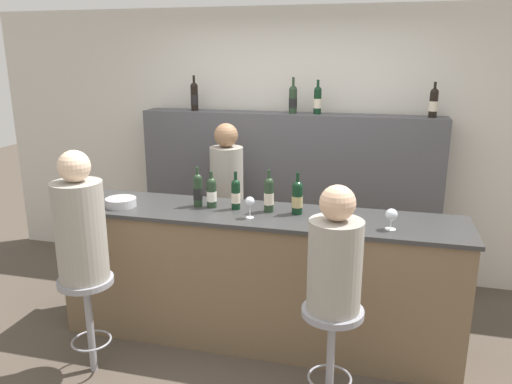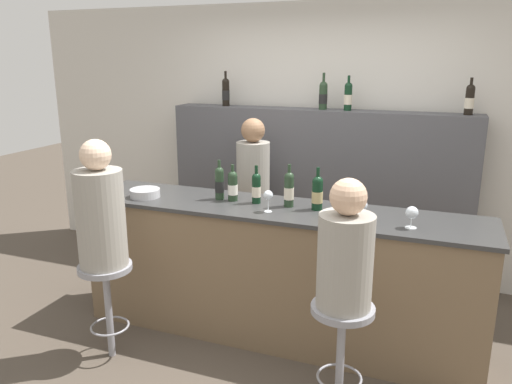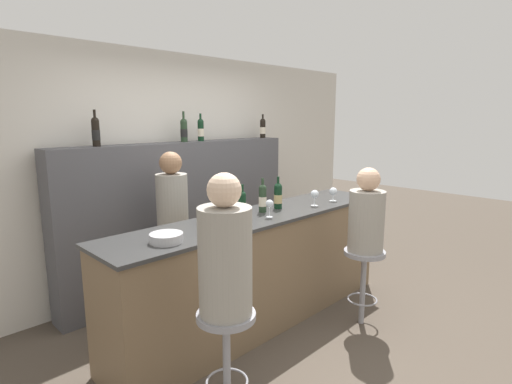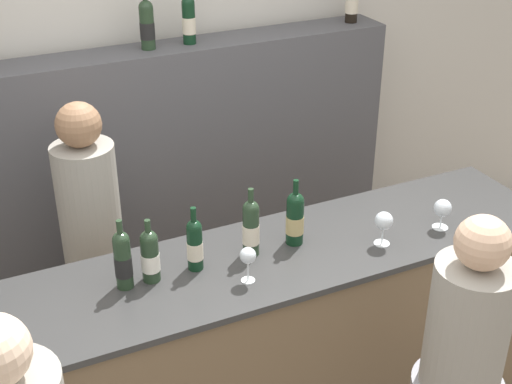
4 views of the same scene
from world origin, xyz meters
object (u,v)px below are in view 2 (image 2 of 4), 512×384
wine_bottle_counter_0 (219,183)px  wine_bottle_backbar_2 (348,96)px  wine_bottle_counter_3 (289,189)px  metal_bowl (145,193)px  wine_bottle_backbar_0 (226,92)px  wine_glass_1 (361,206)px  bar_stool_right (342,330)px  wine_glass_0 (268,196)px  bartender (253,211)px  bar_stool_left (107,285)px  wine_bottle_counter_4 (317,193)px  guest_seated_left (100,212)px  wine_bottle_backbar_3 (470,99)px  wine_bottle_counter_1 (233,186)px  wine_bottle_backbar_1 (323,95)px  guest_seated_right (346,253)px  wine_bottle_counter_2 (256,188)px  wine_glass_2 (412,213)px

wine_bottle_counter_0 → wine_bottle_backbar_2: (0.74, 1.15, 0.59)m
wine_bottle_counter_3 → metal_bowl: 1.14m
wine_bottle_backbar_0 → wine_glass_1: wine_bottle_backbar_0 is taller
wine_bottle_backbar_2 → bar_stool_right: bearing=-78.6°
wine_glass_0 → bartender: bartender is taller
wine_bottle_counter_0 → bar_stool_left: size_ratio=0.43×
wine_glass_0 → wine_bottle_backbar_0: bearing=124.6°
wine_bottle_counter_4 → bartender: 1.09m
bar_stool_right → wine_bottle_backbar_0: bearing=129.8°
wine_bottle_counter_0 → wine_bottle_counter_3: wine_bottle_counter_3 is taller
guest_seated_left → bartender: 1.55m
metal_bowl → bar_stool_right: (1.69, -0.59, -0.52)m
wine_glass_1 → bar_stool_right: bearing=-88.8°
wine_bottle_backbar_0 → wine_bottle_counter_3: bearing=-48.6°
wine_bottle_counter_4 → guest_seated_left: (-1.30, -0.75, -0.07)m
wine_bottle_backbar_3 → guest_seated_left: size_ratio=0.35×
wine_bottle_counter_1 → wine_bottle_backbar_1: 1.36m
wine_bottle_counter_0 → wine_bottle_counter_1: bearing=0.0°
wine_glass_0 → guest_seated_right: guest_seated_right is taller
bar_stool_right → bartender: bartender is taller
wine_bottle_counter_2 → wine_glass_0: (0.16, -0.18, -0.00)m
wine_bottle_backbar_0 → bar_stool_right: bearing=-50.2°
wine_bottle_counter_0 → wine_bottle_counter_3: bearing=-0.0°
wine_bottle_counter_3 → metal_bowl: (-1.13, -0.16, -0.10)m
guest_seated_left → guest_seated_right: guest_seated_left is taller
wine_glass_2 → wine_bottle_counter_2: bearing=171.0°
bar_stool_right → guest_seated_right: (0.00, -0.00, 0.48)m
wine_bottle_counter_0 → wine_bottle_counter_1: 0.11m
wine_bottle_counter_3 → wine_glass_2: (0.87, -0.18, -0.03)m
wine_glass_2 → wine_bottle_backbar_0: bearing=144.9°
wine_bottle_counter_3 → wine_bottle_backbar_3: (1.18, 1.15, 0.59)m
wine_bottle_counter_0 → wine_bottle_counter_2: 0.30m
wine_bottle_counter_4 → metal_bowl: (-1.34, -0.16, -0.09)m
metal_bowl → guest_seated_right: guest_seated_right is taller
wine_bottle_counter_3 → wine_glass_2: 0.89m
wine_bottle_backbar_3 → wine_glass_0: size_ratio=1.93×
wine_bottle_counter_0 → wine_bottle_backbar_0: 1.37m
metal_bowl → guest_seated_left: 0.59m
metal_bowl → guest_seated_left: bearing=-86.7°
wine_bottle_counter_2 → wine_bottle_backbar_2: wine_bottle_backbar_2 is taller
wine_bottle_counter_1 → wine_glass_1: size_ratio=1.77×
wine_glass_1 → guest_seated_right: (0.01, -0.57, -0.11)m
wine_bottle_counter_3 → guest_seated_right: (0.57, -0.75, -0.13)m
wine_glass_1 → wine_glass_2: 0.32m
wine_bottle_backbar_0 → bartender: wine_bottle_backbar_0 is taller
wine_bottle_counter_4 → wine_bottle_backbar_3: 1.62m
wine_bottle_counter_1 → bartender: 0.79m
wine_bottle_counter_3 → wine_bottle_backbar_1: 1.29m
wine_bottle_backbar_0 → metal_bowl: size_ratio=1.43×
wine_bottle_backbar_1 → wine_bottle_backbar_3: bearing=0.0°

